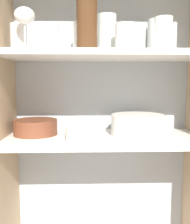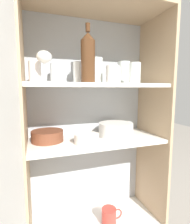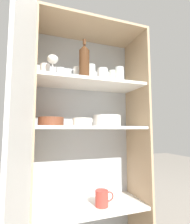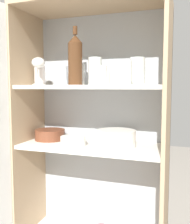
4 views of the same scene
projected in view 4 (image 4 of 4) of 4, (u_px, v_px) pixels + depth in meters
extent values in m
cube|color=#B2B7BC|center=(101.00, 149.00, 1.54)|extent=(0.77, 0.02, 1.52)
cube|color=tan|center=(30.00, 150.00, 1.51)|extent=(0.02, 0.35, 1.52)
cube|color=tan|center=(166.00, 162.00, 1.26)|extent=(0.02, 0.35, 1.52)
cube|color=tan|center=(92.00, 5.00, 1.31)|extent=(0.77, 0.35, 0.02)
cube|color=silver|center=(92.00, 146.00, 1.38)|extent=(0.74, 0.31, 0.02)
cube|color=silver|center=(92.00, 87.00, 1.35)|extent=(0.74, 0.31, 0.02)
cylinder|color=white|center=(125.00, 73.00, 1.21)|extent=(0.06, 0.06, 0.11)
cylinder|color=white|center=(95.00, 71.00, 1.36)|extent=(0.07, 0.07, 0.14)
cylinder|color=white|center=(116.00, 76.00, 1.32)|extent=(0.06, 0.06, 0.09)
cylinder|color=white|center=(100.00, 75.00, 1.26)|extent=(0.07, 0.07, 0.09)
cylinder|color=white|center=(79.00, 74.00, 1.40)|extent=(0.07, 0.07, 0.12)
cylinder|color=white|center=(62.00, 76.00, 1.48)|extent=(0.07, 0.07, 0.11)
cylinder|color=white|center=(137.00, 71.00, 1.36)|extent=(0.08, 0.08, 0.14)
cylinder|color=silver|center=(40.00, 76.00, 1.47)|extent=(0.06, 0.06, 0.11)
cylinder|color=white|center=(39.00, 85.00, 1.38)|extent=(0.06, 0.06, 0.01)
cylinder|color=white|center=(39.00, 76.00, 1.38)|extent=(0.01, 0.01, 0.08)
ellipsoid|color=white|center=(38.00, 63.00, 1.37)|extent=(0.07, 0.07, 0.06)
cylinder|color=#4C2D19|center=(75.00, 64.00, 1.30)|extent=(0.07, 0.07, 0.21)
cone|color=#4C2D19|center=(75.00, 39.00, 1.29)|extent=(0.07, 0.07, 0.04)
cylinder|color=#4C2D19|center=(75.00, 31.00, 1.29)|extent=(0.02, 0.02, 0.04)
cylinder|color=white|center=(116.00, 145.00, 1.34)|extent=(0.20, 0.20, 0.01)
cylinder|color=white|center=(116.00, 143.00, 1.34)|extent=(0.20, 0.20, 0.01)
cylinder|color=white|center=(116.00, 141.00, 1.34)|extent=(0.20, 0.20, 0.01)
cylinder|color=white|center=(116.00, 140.00, 1.34)|extent=(0.20, 0.20, 0.01)
cylinder|color=white|center=(116.00, 138.00, 1.34)|extent=(0.20, 0.20, 0.01)
cylinder|color=white|center=(116.00, 136.00, 1.34)|extent=(0.20, 0.20, 0.01)
cylinder|color=white|center=(116.00, 134.00, 1.34)|extent=(0.20, 0.20, 0.01)
cylinder|color=white|center=(116.00, 133.00, 1.34)|extent=(0.20, 0.20, 0.01)
cylinder|color=white|center=(116.00, 131.00, 1.34)|extent=(0.20, 0.20, 0.01)
cylinder|color=brown|center=(50.00, 135.00, 1.50)|extent=(0.17, 0.17, 0.06)
torus|color=brown|center=(50.00, 130.00, 1.49)|extent=(0.17, 0.17, 0.01)
cylinder|color=silver|center=(73.00, 141.00, 1.34)|extent=(0.13, 0.13, 0.05)
torus|color=silver|center=(73.00, 137.00, 1.33)|extent=(0.13, 0.13, 0.01)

